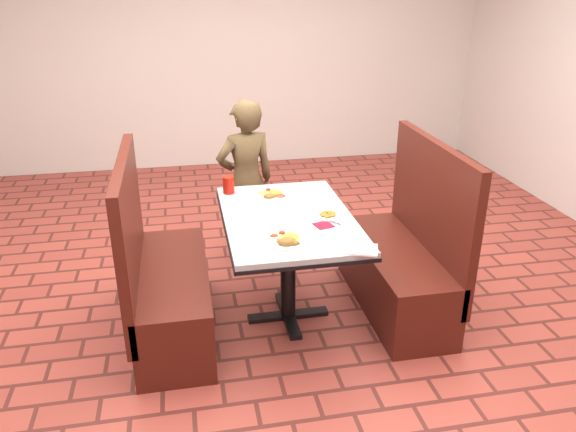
# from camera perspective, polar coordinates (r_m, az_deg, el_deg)

# --- Properties ---
(room) EXTENTS (7.00, 7.04, 2.82)m
(room) POSITION_cam_1_polar(r_m,az_deg,el_deg) (3.26, 0.00, 19.15)
(room) COLOR #A24135
(room) RESTS_ON ground
(dining_table) EXTENTS (0.81, 1.21, 0.75)m
(dining_table) POSITION_cam_1_polar(r_m,az_deg,el_deg) (3.57, 0.00, -1.42)
(dining_table) COLOR #AEB0B3
(dining_table) RESTS_ON ground
(booth_bench_left) EXTENTS (0.47, 1.20, 1.17)m
(booth_bench_left) POSITION_cam_1_polar(r_m,az_deg,el_deg) (3.67, -12.42, -7.00)
(booth_bench_left) COLOR #4D1A11
(booth_bench_left) RESTS_ON ground
(booth_bench_right) EXTENTS (0.47, 1.20, 1.17)m
(booth_bench_right) POSITION_cam_1_polar(r_m,az_deg,el_deg) (3.93, 11.53, -4.76)
(booth_bench_right) COLOR #4D1A11
(booth_bench_right) RESTS_ON ground
(diner_person) EXTENTS (0.53, 0.42, 1.30)m
(diner_person) POSITION_cam_1_polar(r_m,az_deg,el_deg) (4.46, -4.29, 3.56)
(diner_person) COLOR brown
(diner_person) RESTS_ON ground
(near_dinner_plate) EXTENTS (0.24, 0.24, 0.08)m
(near_dinner_plate) POSITION_cam_1_polar(r_m,az_deg,el_deg) (3.18, -0.17, -2.27)
(near_dinner_plate) COLOR white
(near_dinner_plate) RESTS_ON dining_table
(far_dinner_plate) EXTENTS (0.24, 0.24, 0.06)m
(far_dinner_plate) POSITION_cam_1_polar(r_m,az_deg,el_deg) (3.84, -1.63, 2.29)
(far_dinner_plate) COLOR white
(far_dinner_plate) RESTS_ON dining_table
(plantain_plate) EXTENTS (0.17, 0.17, 0.03)m
(plantain_plate) POSITION_cam_1_polar(r_m,az_deg,el_deg) (3.53, 4.07, 0.09)
(plantain_plate) COLOR white
(plantain_plate) RESTS_ON dining_table
(maroon_napkin) EXTENTS (0.13, 0.13, 0.00)m
(maroon_napkin) POSITION_cam_1_polar(r_m,az_deg,el_deg) (3.41, 3.63, -0.94)
(maroon_napkin) COLOR maroon
(maroon_napkin) RESTS_ON dining_table
(spoon_utensil) EXTENTS (0.09, 0.11, 0.00)m
(spoon_utensil) POSITION_cam_1_polar(r_m,az_deg,el_deg) (3.45, 4.50, -0.58)
(spoon_utensil) COLOR silver
(spoon_utensil) RESTS_ON dining_table
(red_tumbler) EXTENTS (0.08, 0.08, 0.12)m
(red_tumbler) POSITION_cam_1_polar(r_m,az_deg,el_deg) (3.91, -6.06, 3.16)
(red_tumbler) COLOR #AE170B
(red_tumbler) RESTS_ON dining_table
(paper_napkin) EXTENTS (0.23, 0.20, 0.01)m
(paper_napkin) POSITION_cam_1_polar(r_m,az_deg,el_deg) (3.12, 7.34, -3.38)
(paper_napkin) COLOR white
(paper_napkin) RESTS_ON dining_table
(knife_utensil) EXTENTS (0.04, 0.15, 0.00)m
(knife_utensil) POSITION_cam_1_polar(r_m,az_deg,el_deg) (3.18, -0.68, -2.55)
(knife_utensil) COLOR silver
(knife_utensil) RESTS_ON dining_table
(fork_utensil) EXTENTS (0.01, 0.14, 0.00)m
(fork_utensil) POSITION_cam_1_polar(r_m,az_deg,el_deg) (3.18, -0.19, -2.53)
(fork_utensil) COLOR #B9B8BD
(fork_utensil) RESTS_ON dining_table
(lettuce_shreds) EXTENTS (0.28, 0.32, 0.00)m
(lettuce_shreds) POSITION_cam_1_polar(r_m,az_deg,el_deg) (3.59, 0.44, 0.43)
(lettuce_shreds) COLOR #80B548
(lettuce_shreds) RESTS_ON dining_table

